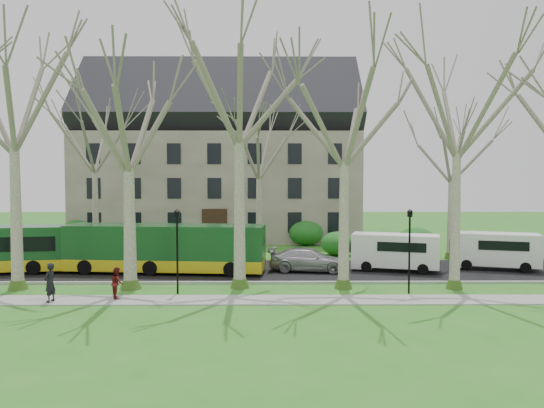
{
  "coord_description": "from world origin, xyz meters",
  "views": [
    {
      "loc": [
        -1.3,
        -28.15,
        6.15
      ],
      "look_at": [
        -1.08,
        3.0,
        4.44
      ],
      "focal_mm": 35.0,
      "sensor_mm": 36.0,
      "label": 1
    }
  ],
  "objects": [
    {
      "name": "building",
      "position": [
        -6.0,
        24.0,
        8.07
      ],
      "size": [
        26.5,
        12.2,
        16.0
      ],
      "color": "slate",
      "rests_on": "ground"
    },
    {
      "name": "sedan",
      "position": [
        1.26,
        5.16,
        0.79
      ],
      "size": [
        5.24,
        2.73,
        1.45
      ],
      "primitive_type": "imported",
      "rotation": [
        0.0,
        0.0,
        1.43
      ],
      "color": "#A9A9AE",
      "rests_on": "road"
    },
    {
      "name": "ground",
      "position": [
        0.0,
        0.0,
        0.0
      ],
      "size": [
        120.0,
        120.0,
        0.0
      ],
      "primitive_type": "plane",
      "color": "#2D7621",
      "rests_on": "ground"
    },
    {
      "name": "tree_row_verge",
      "position": [
        0.0,
        0.3,
        7.0
      ],
      "size": [
        49.0,
        7.0,
        14.0
      ],
      "color": "gray",
      "rests_on": "ground"
    },
    {
      "name": "pedestrian_a",
      "position": [
        -11.81,
        -2.89,
        0.99
      ],
      "size": [
        0.59,
        0.77,
        1.87
      ],
      "primitive_type": "imported",
      "rotation": [
        0.0,
        0.0,
        -1.8
      ],
      "color": "black",
      "rests_on": "sidewalk"
    },
    {
      "name": "curb",
      "position": [
        0.0,
        1.5,
        0.07
      ],
      "size": [
        80.0,
        0.25,
        0.14
      ],
      "primitive_type": "cube",
      "color": "#A5A39E",
      "rests_on": "ground"
    },
    {
      "name": "van_b",
      "position": [
        13.33,
        5.75,
        1.23
      ],
      "size": [
        5.72,
        3.51,
        2.35
      ],
      "primitive_type": null,
      "rotation": [
        0.0,
        0.0,
        -0.31
      ],
      "color": "white",
      "rests_on": "road"
    },
    {
      "name": "pedestrian_b",
      "position": [
        -8.79,
        -2.18,
        0.83
      ],
      "size": [
        0.83,
        0.92,
        1.54
      ],
      "primitive_type": "imported",
      "rotation": [
        0.0,
        0.0,
        1.98
      ],
      "color": "#5A1414",
      "rests_on": "sidewalk"
    },
    {
      "name": "hedges",
      "position": [
        -4.67,
        14.0,
        1.0
      ],
      "size": [
        30.6,
        8.6,
        2.0
      ],
      "color": "#19591D",
      "rests_on": "ground"
    },
    {
      "name": "bus_follow",
      "position": [
        -7.73,
        4.77,
        1.6
      ],
      "size": [
        12.52,
        3.66,
        3.09
      ],
      "primitive_type": null,
      "rotation": [
        0.0,
        0.0,
        -0.09
      ],
      "color": "#14491E",
      "rests_on": "road"
    },
    {
      "name": "van_a",
      "position": [
        6.78,
        5.23,
        1.23
      ],
      "size": [
        5.69,
        3.42,
        2.34
      ],
      "primitive_type": null,
      "rotation": [
        0.0,
        0.0,
        -0.29
      ],
      "color": "white",
      "rests_on": "road"
    },
    {
      "name": "tree_row_far",
      "position": [
        -1.33,
        11.0,
        6.0
      ],
      "size": [
        33.0,
        7.0,
        12.0
      ],
      "color": "gray",
      "rests_on": "ground"
    },
    {
      "name": "sidewalk",
      "position": [
        0.0,
        -2.5,
        0.03
      ],
      "size": [
        70.0,
        2.0,
        0.06
      ],
      "primitive_type": "cube",
      "color": "gray",
      "rests_on": "ground"
    },
    {
      "name": "lamp_row",
      "position": [
        -0.0,
        -1.0,
        2.57
      ],
      "size": [
        36.22,
        0.22,
        4.3
      ],
      "color": "black",
      "rests_on": "ground"
    },
    {
      "name": "road",
      "position": [
        0.0,
        5.5,
        0.03
      ],
      "size": [
        80.0,
        8.0,
        0.06
      ],
      "primitive_type": "cube",
      "color": "black",
      "rests_on": "ground"
    }
  ]
}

